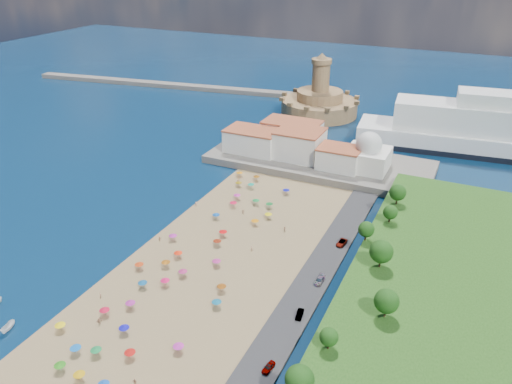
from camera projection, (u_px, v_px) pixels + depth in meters
The scene contains 12 objects.
ground at pixel (209, 247), 149.48m from camera, with size 700.00×700.00×0.00m, color #071938.
terrace at pixel (319, 162), 204.21m from camera, with size 90.00×36.00×3.00m, color #59544C.
jetty at pixel (299, 129), 241.09m from camera, with size 18.00×70.00×2.40m, color #59544C.
breakwater at pixel (179, 86), 314.79m from camera, with size 200.00×7.00×2.60m, color #59544C.
waterfront_buildings at pixel (290, 142), 206.86m from camera, with size 57.00×29.00×11.00m.
domed_building at pixel (368, 154), 191.66m from camera, with size 16.00×16.00×15.00m.
fortress at pixel (319, 102), 262.98m from camera, with size 40.00×40.00×32.40m.
beach_parasols at pixel (190, 256), 141.40m from camera, with size 32.64×115.20×2.20m.
beachgoers at pixel (217, 236), 152.91m from camera, with size 35.50×95.90×1.89m.
moored_boats at pixel (2, 316), 120.29m from camera, with size 12.99×9.61×1.74m.
parked_cars at pixel (317, 285), 130.52m from camera, with size 2.69×58.67×1.36m.
hillside_trees at pixel (363, 275), 119.69m from camera, with size 17.24×105.49×7.81m.
Camera 1 is at (66.60, -108.55, 81.24)m, focal length 35.00 mm.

